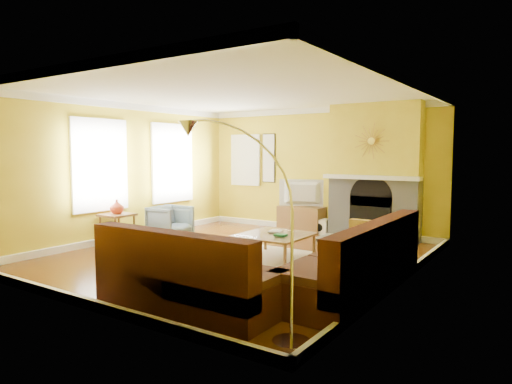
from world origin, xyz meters
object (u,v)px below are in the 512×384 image
Objects in this scene: media_console at (301,219)px; side_table at (117,229)px; armchair at (170,222)px; sectional_sofa at (273,250)px; arc_lamp at (241,228)px; coffee_table at (274,246)px.

media_console is 3.89m from side_table.
armchair reaches higher than side_table.
arc_lamp is at bearing -68.75° from sectional_sofa.
armchair is at bearing 73.83° from side_table.
armchair is (-3.43, 1.59, -0.12)m from sectional_sofa.
armchair is at bearing 141.95° from arc_lamp.
sectional_sofa is 3.79m from armchair.
media_console is at bearing -40.17° from armchair.
side_table is at bearing -123.47° from media_console.
arc_lamp is at bearing -64.36° from coffee_table.
media_console reaches higher than coffee_table.
side_table is 0.29× the size of arc_lamp.
coffee_table is at bearing 115.64° from arc_lamp.
side_table is (-0.31, -1.07, -0.03)m from armchair.
sectional_sofa is 1.67× the size of arc_lamp.
sectional_sofa is 3.21× the size of coffee_table.
armchair is 0.35× the size of arc_lamp.
media_console is 1.39× the size of armchair.
side_table is at bearing -167.16° from coffee_table.
media_console is 1.70× the size of side_table.
armchair is at bearing 155.18° from sectional_sofa.
armchair is at bearing -130.17° from media_console.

